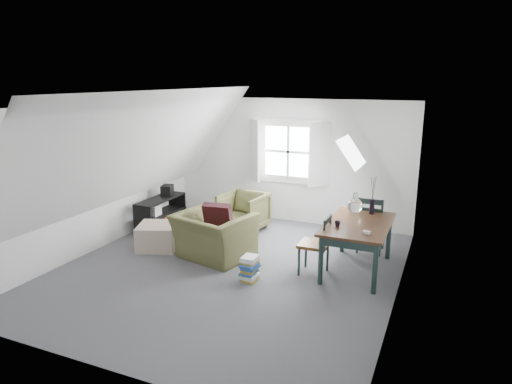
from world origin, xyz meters
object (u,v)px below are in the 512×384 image
at_px(media_shelf, 160,215).
at_px(dining_chair_near, 316,244).
at_px(dining_table, 358,229).
at_px(dining_chair_far, 371,223).
at_px(ottoman, 158,236).
at_px(magazine_stack, 250,269).
at_px(armchair_far, 243,230).
at_px(armchair_near, 214,257).

bearing_deg(media_shelf, dining_chair_near, -17.52).
xyz_separation_m(dining_table, dining_chair_far, (0.06, 0.88, -0.16)).
bearing_deg(dining_chair_near, dining_chair_far, 166.34).
relative_size(ottoman, magazine_stack, 1.76).
distance_m(dining_table, magazine_stack, 1.74).
relative_size(armchair_far, magazine_stack, 2.23).
xyz_separation_m(armchair_far, dining_chair_far, (2.46, -0.18, 0.51)).
bearing_deg(media_shelf, dining_table, -10.67).
bearing_deg(dining_table, ottoman, -169.97).
bearing_deg(dining_table, media_shelf, 176.10).
bearing_deg(armchair_far, dining_chair_near, -29.96).
height_order(dining_chair_far, magazine_stack, dining_chair_far).
bearing_deg(armchair_near, ottoman, 13.92).
distance_m(dining_chair_far, magazine_stack, 2.36).
relative_size(dining_table, media_shelf, 1.29).
relative_size(armchair_far, dining_table, 0.53).
bearing_deg(ottoman, magazine_stack, -15.65).
relative_size(ottoman, dining_chair_far, 0.66).
xyz_separation_m(ottoman, dining_table, (3.37, 0.41, 0.45)).
distance_m(armchair_near, armchair_far, 1.47).
bearing_deg(dining_table, armchair_near, -166.90).
distance_m(armchair_near, magazine_stack, 1.08).
xyz_separation_m(armchair_near, dining_chair_far, (2.32, 1.28, 0.51)).
height_order(ottoman, dining_chair_near, dining_chair_near).
distance_m(ottoman, magazine_stack, 2.08).
bearing_deg(magazine_stack, armchair_near, 147.62).
bearing_deg(armchair_near, armchair_far, -71.01).
bearing_deg(dining_chair_near, armchair_near, -76.15).
relative_size(dining_chair_near, magazine_stack, 2.50).
bearing_deg(magazine_stack, dining_chair_near, 37.13).
bearing_deg(ottoman, dining_chair_near, 1.18).
bearing_deg(dining_chair_far, ottoman, 40.45).
xyz_separation_m(ottoman, dining_chair_near, (2.82, 0.06, 0.26)).
height_order(armchair_near, ottoman, ottoman).
xyz_separation_m(armchair_far, media_shelf, (-1.54, -0.58, 0.28)).
distance_m(armchair_near, dining_chair_far, 2.70).
relative_size(ottoman, media_shelf, 0.54).
height_order(armchair_far, magazine_stack, armchair_far).
height_order(dining_table, dining_chair_far, dining_chair_far).
distance_m(dining_table, media_shelf, 3.99).
bearing_deg(ottoman, dining_table, 6.98).
xyz_separation_m(armchair_far, dining_table, (2.41, -1.06, 0.67)).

